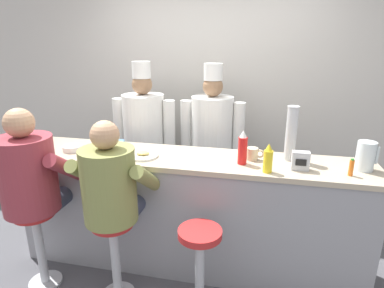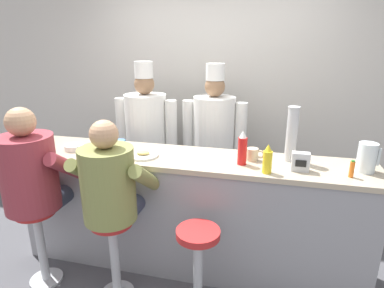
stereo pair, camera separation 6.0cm
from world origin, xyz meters
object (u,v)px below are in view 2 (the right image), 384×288
(diner_seated_olive, at_px, (111,188))
(cook_in_whites_far, at_px, (214,139))
(breakfast_plate, at_px, (143,155))
(diner_seated_maroon, at_px, (33,176))
(ketchup_bottle_red, at_px, (242,149))
(napkin_dispenser_chrome, at_px, (300,162))
(cook_in_whites_near, at_px, (147,136))
(cup_stack_steel, at_px, (292,134))
(hot_sauce_bottle_orange, at_px, (352,169))
(coffee_mug_blue, at_px, (121,145))
(cereal_bowl, at_px, (74,147))
(mustard_bottle_yellow, at_px, (267,160))
(water_pitcher_clear, at_px, (367,157))
(empty_stool_round, at_px, (198,258))
(coffee_mug_tan, at_px, (253,154))

(diner_seated_olive, xyz_separation_m, cook_in_whites_far, (0.51, 1.26, 0.03))
(breakfast_plate, bearing_deg, diner_seated_maroon, -151.02)
(ketchup_bottle_red, bearing_deg, napkin_dispenser_chrome, -3.87)
(ketchup_bottle_red, bearing_deg, diner_seated_olive, -154.35)
(diner_seated_olive, bearing_deg, cook_in_whites_near, 99.12)
(napkin_dispenser_chrome, xyz_separation_m, diner_seated_maroon, (-1.94, -0.39, -0.15))
(cup_stack_steel, bearing_deg, hot_sauce_bottle_orange, -31.11)
(coffee_mug_blue, relative_size, napkin_dispenser_chrome, 1.06)
(coffee_mug_blue, bearing_deg, napkin_dispenser_chrome, -3.88)
(cereal_bowl, distance_m, napkin_dispenser_chrome, 1.85)
(mustard_bottle_yellow, height_order, water_pitcher_clear, same)
(cook_in_whites_near, bearing_deg, empty_stool_round, -55.13)
(hot_sauce_bottle_orange, bearing_deg, diner_seated_olive, -167.70)
(coffee_mug_tan, bearing_deg, cook_in_whites_far, 121.01)
(cup_stack_steel, bearing_deg, ketchup_bottle_red, -154.09)
(coffee_mug_blue, xyz_separation_m, diner_seated_maroon, (-0.49, -0.49, -0.13))
(cereal_bowl, distance_m, cup_stack_steel, 1.81)
(coffee_mug_blue, height_order, cup_stack_steel, cup_stack_steel)
(cereal_bowl, xyz_separation_m, cook_in_whites_far, (1.07, 0.85, -0.10))
(water_pitcher_clear, height_order, cook_in_whites_near, cook_in_whites_near)
(cereal_bowl, bearing_deg, coffee_mug_tan, 4.35)
(cereal_bowl, relative_size, napkin_dispenser_chrome, 1.17)
(mustard_bottle_yellow, xyz_separation_m, napkin_dispenser_chrome, (0.23, 0.10, -0.03))
(cup_stack_steel, xyz_separation_m, cook_in_whites_near, (-1.42, 0.57, -0.28))
(diner_seated_olive, bearing_deg, hot_sauce_bottle_orange, 12.30)
(cook_in_whites_near, bearing_deg, mustard_bottle_yellow, -34.57)
(mustard_bottle_yellow, height_order, diner_seated_olive, diner_seated_olive)
(cup_stack_steel, bearing_deg, cook_in_whites_far, 137.07)
(mustard_bottle_yellow, distance_m, hot_sauce_bottle_orange, 0.57)
(ketchup_bottle_red, distance_m, cook_in_whites_near, 1.31)
(diner_seated_olive, height_order, cook_in_whites_far, cook_in_whites_far)
(coffee_mug_tan, distance_m, napkin_dispenser_chrome, 0.37)
(mustard_bottle_yellow, distance_m, cereal_bowl, 1.63)
(coffee_mug_tan, distance_m, diner_seated_maroon, 1.69)
(coffee_mug_blue, relative_size, cook_in_whites_far, 0.09)
(diner_seated_maroon, bearing_deg, ketchup_bottle_red, 15.38)
(napkin_dispenser_chrome, xyz_separation_m, diner_seated_olive, (-1.30, -0.39, -0.18))
(napkin_dispenser_chrome, height_order, diner_seated_maroon, diner_seated_maroon)
(coffee_mug_tan, bearing_deg, cereal_bowl, -175.65)
(diner_seated_maroon, height_order, cook_in_whites_near, cook_in_whites_near)
(ketchup_bottle_red, height_order, diner_seated_maroon, diner_seated_maroon)
(breakfast_plate, height_order, diner_seated_olive, diner_seated_olive)
(cereal_bowl, height_order, napkin_dispenser_chrome, napkin_dispenser_chrome)
(coffee_mug_blue, height_order, diner_seated_olive, diner_seated_olive)
(cereal_bowl, distance_m, cook_in_whites_far, 1.37)
(hot_sauce_bottle_orange, height_order, napkin_dispenser_chrome, napkin_dispenser_chrome)
(cereal_bowl, distance_m, empty_stool_round, 1.40)
(breakfast_plate, xyz_separation_m, empty_stool_round, (0.56, -0.44, -0.57))
(mustard_bottle_yellow, distance_m, breakfast_plate, 0.99)
(coffee_mug_tan, height_order, cook_in_whites_near, cook_in_whites_near)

